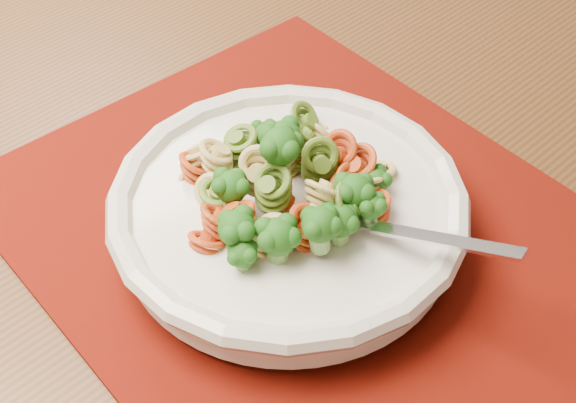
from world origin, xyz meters
The scene contains 5 objects.
dining_table centered at (0.62, 0.07, 0.61)m, with size 1.52×1.12×0.70m.
placemat centered at (0.64, -0.01, 0.70)m, with size 0.50×0.39×0.00m, color #5A1003.
pasta_bowl centered at (0.62, -0.02, 0.73)m, with size 0.27×0.27×0.05m.
pasta_broccoli_heap centered at (0.62, -0.02, 0.75)m, with size 0.23×0.23×0.06m, color tan, non-canonical shape.
fork centered at (0.66, -0.02, 0.75)m, with size 0.19×0.02×0.01m, color silver, non-canonical shape.
Camera 1 is at (0.86, -0.36, 1.16)m, focal length 50.00 mm.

